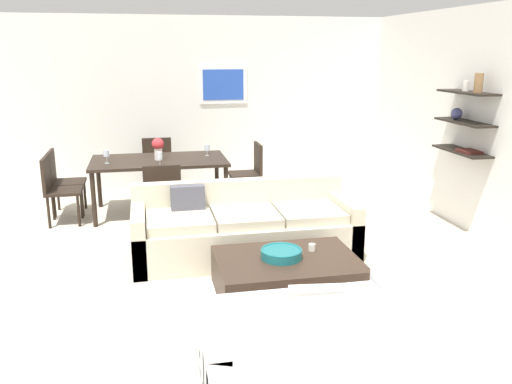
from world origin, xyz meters
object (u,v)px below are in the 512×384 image
decorative_bowl (281,253)px  wine_glass_foot (160,156)px  dining_chair_left_far (61,178)px  dining_chair_head (158,163)px  dining_chair_right_far (251,169)px  centerpiece_vase (158,147)px  dining_table (159,164)px  dining_chair_foot (162,194)px  wine_glass_left_near (106,154)px  coffee_table (287,278)px  candle_jar (312,247)px  wine_glass_right_far (207,148)px  loveseat_white (312,346)px  dining_chair_left_near (56,186)px  wine_glass_head (158,146)px  sofa_beige (244,230)px

decorative_bowl → wine_glass_foot: (-0.97, 2.45, 0.46)m
dining_chair_left_far → dining_chair_head: bearing=27.8°
dining_chair_right_far → centerpiece_vase: size_ratio=2.96×
dining_table → dining_chair_foot: 0.94m
decorative_bowl → dining_chair_left_far: dining_chair_left_far is taller
dining_chair_right_far → wine_glass_left_near: 2.05m
dining_chair_left_far → centerpiece_vase: (1.30, -0.27, 0.42)m
dining_chair_right_far → dining_chair_left_far: same height
coffee_table → wine_glass_left_near: 3.34m
wine_glass_foot → dining_chair_left_far: bearing=152.2°
candle_jar → dining_chair_left_far: size_ratio=0.07×
candle_jar → dining_chair_left_far: (-2.60, 3.02, 0.09)m
dining_chair_right_far → wine_glass_left_near: bearing=-169.7°
dining_chair_right_far → decorative_bowl: bearing=-96.2°
wine_glass_left_near → wine_glass_right_far: 1.37m
loveseat_white → wine_glass_left_near: 4.42m
dining_chair_left_near → wine_glass_foot: 1.38m
decorative_bowl → loveseat_white: bearing=-95.5°
candle_jar → loveseat_white: bearing=-107.3°
dining_chair_left_far → wine_glass_foot: (1.31, -0.69, 0.38)m
coffee_table → dining_chair_head: 3.99m
loveseat_white → dining_chair_left_near: size_ratio=1.68×
dining_chair_right_far → wine_glass_foot: size_ratio=4.74×
dining_chair_head → wine_glass_left_near: wine_glass_left_near is taller
wine_glass_right_far → candle_jar: bearing=-78.0°
dining_table → dining_chair_left_near: size_ratio=2.05×
loveseat_white → decorative_bowl: loveseat_white is taller
wine_glass_left_near → decorative_bowl: bearing=-59.5°
dining_table → wine_glass_head: size_ratio=11.78×
dining_chair_foot → wine_glass_right_far: bearing=57.4°
dining_table → dining_chair_left_near: dining_chair_left_near is taller
candle_jar → dining_chair_right_far: dining_chair_right_far is taller
wine_glass_foot → candle_jar: bearing=-61.0°
coffee_table → dining_chair_left_near: dining_chair_left_near is taller
dining_chair_left_near → dining_chair_left_far: bearing=90.0°
coffee_table → sofa_beige: bearing=100.1°
loveseat_white → wine_glass_right_far: bearing=92.2°
dining_table → wine_glass_head: wine_glass_head is taller
dining_table → sofa_beige: bearing=-65.7°
decorative_bowl → wine_glass_head: size_ratio=2.42×
wine_glass_head → dining_table: bearing=-90.0°
sofa_beige → wine_glass_foot: bearing=121.1°
decorative_bowl → candle_jar: bearing=20.5°
wine_glass_foot → wine_glass_head: size_ratio=1.21×
centerpiece_vase → decorative_bowl: bearing=-71.3°
dining_chair_head → decorative_bowl: bearing=-75.8°
sofa_beige → wine_glass_left_near: wine_glass_left_near is taller
dining_chair_head → wine_glass_head: wine_glass_head is taller
sofa_beige → dining_chair_left_near: size_ratio=2.70×
dining_chair_foot → dining_chair_right_far: size_ratio=1.00×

